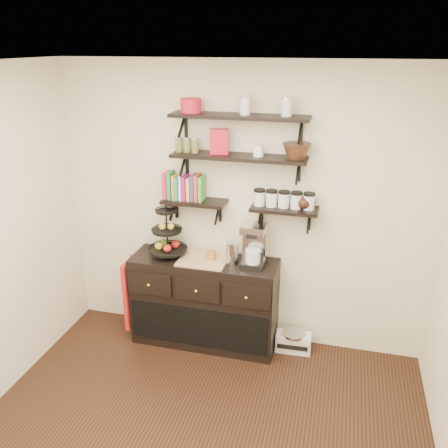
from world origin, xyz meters
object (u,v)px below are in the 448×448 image
at_px(sideboard, 205,301).
at_px(radio, 293,341).
at_px(fruit_stand, 168,238).
at_px(coffee_maker, 254,245).

xyz_separation_m(sideboard, radio, (0.88, 0.06, -0.35)).
relative_size(sideboard, fruit_stand, 2.59).
distance_m(sideboard, fruit_stand, 0.73).
bearing_deg(sideboard, coffee_maker, 3.31).
height_order(coffee_maker, radio, coffee_maker).
height_order(fruit_stand, coffee_maker, fruit_stand).
distance_m(coffee_maker, radio, 1.07).
xyz_separation_m(fruit_stand, coffee_maker, (0.83, 0.02, 0.00)).
distance_m(sideboard, coffee_maker, 0.80).
height_order(fruit_stand, radio, fruit_stand).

